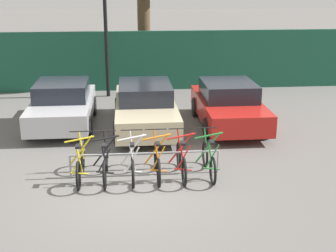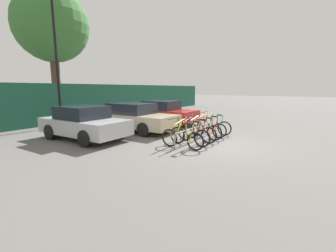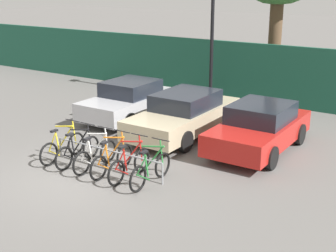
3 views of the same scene
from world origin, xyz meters
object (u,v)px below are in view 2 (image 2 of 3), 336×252
at_px(bicycle_red, 208,128).
at_px(lamp_post, 56,51).
at_px(bicycle_yellow, 182,138).
at_px(car_red, 162,113).
at_px(bicycle_white, 197,133).
at_px(bicycle_orange, 203,130).
at_px(car_silver, 84,123).
at_px(bicycle_green, 214,126).
at_px(bicycle_black, 189,135).
at_px(tree_behind_hoarding, 52,26).
at_px(car_beige, 133,117).
at_px(bike_rack, 197,129).

xyz_separation_m(bicycle_red, lamp_post, (-1.95, 7.97, 3.70)).
distance_m(bicycle_yellow, bicycle_red, 2.34).
bearing_deg(bicycle_yellow, car_red, 44.55).
xyz_separation_m(bicycle_white, bicycle_orange, (0.57, 0.00, 0.00)).
distance_m(car_red, lamp_post, 6.66).
distance_m(car_silver, lamp_post, 5.21).
bearing_deg(bicycle_green, car_silver, 133.73).
xyz_separation_m(bicycle_red, car_red, (1.92, 3.75, 0.31)).
bearing_deg(bicycle_black, tree_behind_hoarding, 86.58).
distance_m(bicycle_white, bicycle_red, 1.14).
distance_m(bicycle_yellow, bicycle_black, 0.57).
height_order(lamp_post, tree_behind_hoarding, tree_behind_hoarding).
xyz_separation_m(bicycle_yellow, tree_behind_hoarding, (1.95, 10.77, 5.70)).
bearing_deg(bicycle_red, bicycle_white, -176.57).
relative_size(bicycle_black, bicycle_orange, 1.00).
distance_m(bicycle_orange, car_beige, 3.80).
bearing_deg(bike_rack, bicycle_green, -5.66).
height_order(bike_rack, bicycle_yellow, bicycle_yellow).
height_order(bicycle_white, tree_behind_hoarding, tree_behind_hoarding).
relative_size(bicycle_green, car_beige, 0.37).
bearing_deg(car_red, car_silver, 174.60).
distance_m(car_red, tree_behind_hoarding, 9.15).
xyz_separation_m(bike_rack, bicycle_green, (1.50, -0.15, -0.11)).
bearing_deg(bicycle_green, bicycle_red, -178.84).
xyz_separation_m(bicycle_red, tree_behind_hoarding, (-0.39, 10.77, 5.70)).
xyz_separation_m(bicycle_yellow, bicycle_green, (3.00, 0.00, 0.00)).
height_order(bicycle_orange, car_silver, car_silver).
relative_size(bike_rack, bicycle_green, 2.07).
bearing_deg(car_silver, bicycle_red, -52.60).
relative_size(car_beige, lamp_post, 0.62).
xyz_separation_m(bicycle_green, car_red, (1.27, 3.75, 0.31)).
relative_size(bicycle_black, car_beige, 0.37).
relative_size(bicycle_yellow, bicycle_green, 1.00).
height_order(bike_rack, bicycle_white, bicycle_white).
relative_size(bicycle_green, car_red, 0.42).
xyz_separation_m(bicycle_yellow, lamp_post, (0.39, 7.97, 3.70)).
relative_size(bicycle_red, lamp_post, 0.23).
bearing_deg(bicycle_black, bicycle_orange, 3.87).
relative_size(bicycle_black, bicycle_red, 1.00).
distance_m(bike_rack, bicycle_yellow, 1.51).
distance_m(bicycle_black, tree_behind_hoarding, 12.27).
height_order(bicycle_black, car_silver, car_silver).
bearing_deg(bicycle_yellow, tree_behind_hoarding, 82.98).
height_order(bicycle_orange, car_beige, car_beige).
bearing_deg(bicycle_orange, bicycle_black, -179.12).
bearing_deg(bicycle_yellow, bike_rack, 8.91).
height_order(bicycle_white, car_silver, car_silver).
distance_m(bike_rack, bicycle_orange, 0.33).
distance_m(bike_rack, bicycle_red, 0.86).
distance_m(bike_rack, bicycle_white, 0.35).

